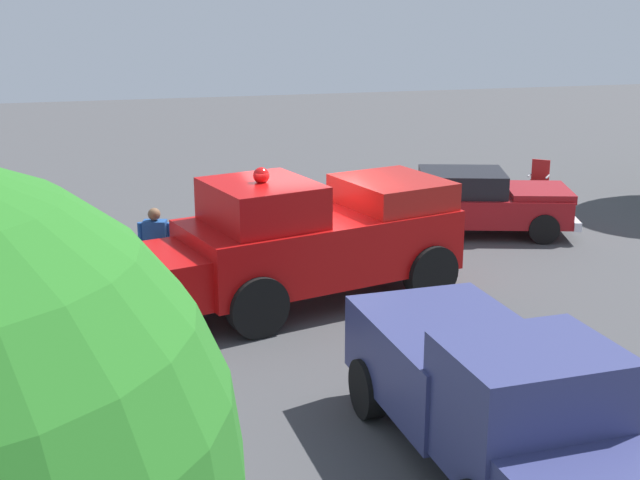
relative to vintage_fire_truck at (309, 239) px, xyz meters
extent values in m
plane|color=#424244|center=(0.81, -0.25, -1.20)|extent=(60.00, 60.00, 0.00)
cylinder|color=black|center=(-1.37, 1.19, -0.68)|extent=(0.59, 1.09, 1.04)
cylinder|color=black|center=(0.56, 1.73, -0.68)|extent=(0.59, 1.09, 1.04)
cylinder|color=black|center=(-0.43, -2.18, -0.68)|extent=(0.59, 1.09, 1.04)
cylinder|color=black|center=(1.50, -1.64, -0.68)|extent=(0.59, 1.09, 1.04)
cube|color=#B70C0C|center=(0.06, -0.23, -0.15)|extent=(3.34, 5.28, 1.10)
cube|color=#B70C0C|center=(-0.70, 2.52, -0.28)|extent=(1.94, 1.34, 0.84)
cube|color=#B70C0C|center=(-0.25, 0.88, 0.75)|extent=(2.29, 2.15, 0.76)
cube|color=#B21914|center=(0.48, -1.72, 0.60)|extent=(2.34, 2.16, 0.60)
cube|color=silver|center=(-0.82, 2.95, -0.28)|extent=(1.42, 0.50, 0.64)
cube|color=silver|center=(-0.85, 3.05, -0.70)|extent=(2.21, 0.79, 0.24)
sphere|color=white|center=(-1.57, 2.74, -0.20)|extent=(0.32, 0.32, 0.26)
sphere|color=white|center=(-0.07, 3.16, -0.20)|extent=(0.32, 0.32, 0.26)
sphere|color=red|center=(-0.25, 0.88, 1.25)|extent=(0.34, 0.34, 0.28)
cylinder|color=black|center=(3.94, -6.42, -0.86)|extent=(0.44, 0.73, 0.68)
cylinder|color=black|center=(2.37, -5.96, -0.86)|extent=(0.44, 0.73, 0.68)
cylinder|color=black|center=(4.76, -3.64, -0.86)|extent=(0.44, 0.73, 0.68)
cylinder|color=black|center=(3.19, -3.18, -0.86)|extent=(0.44, 0.73, 0.68)
cube|color=maroon|center=(3.56, -4.80, -0.58)|extent=(2.91, 4.54, 0.64)
cube|color=maroon|center=(3.15, -6.19, -0.22)|extent=(1.97, 1.81, 0.20)
cube|color=black|center=(3.65, -4.51, -0.02)|extent=(2.03, 2.26, 0.56)
cube|color=silver|center=(2.95, -6.89, -0.80)|extent=(1.87, 0.69, 0.20)
cylinder|color=black|center=(-4.36, -1.49, -0.80)|extent=(0.81, 0.32, 0.80)
cylinder|color=black|center=(-4.45, 0.27, -0.80)|extent=(0.81, 0.32, 0.80)
cube|color=navy|center=(-5.00, -0.65, -0.25)|extent=(2.80, 2.05, 1.00)
cube|color=navy|center=(-6.90, -0.75, 0.00)|extent=(1.60, 1.88, 1.40)
cylinder|color=#B7BABF|center=(1.26, -2.13, -0.98)|extent=(0.04, 0.04, 0.44)
cylinder|color=#B7BABF|center=(1.08, -2.53, -0.98)|extent=(0.04, 0.04, 0.44)
cylinder|color=#B7BABF|center=(0.86, -1.95, -0.98)|extent=(0.04, 0.04, 0.44)
cylinder|color=#B7BABF|center=(0.68, -2.35, -0.98)|extent=(0.04, 0.04, 0.44)
cube|color=#1959A5|center=(0.97, -2.24, -0.74)|extent=(0.63, 0.63, 0.04)
cube|color=#1959A5|center=(0.75, -2.14, -0.46)|extent=(0.23, 0.45, 0.56)
cube|color=#B7BABF|center=(1.07, -2.02, -0.58)|extent=(0.42, 0.21, 0.03)
cube|color=#B7BABF|center=(0.87, -2.46, -0.58)|extent=(0.42, 0.21, 0.03)
cylinder|color=#B7BABF|center=(6.00, -7.93, -0.98)|extent=(0.04, 0.04, 0.44)
cylinder|color=#B7BABF|center=(6.27, -7.59, -0.98)|extent=(0.04, 0.04, 0.44)
cylinder|color=#B7BABF|center=(6.34, -8.21, -0.98)|extent=(0.04, 0.04, 0.44)
cylinder|color=#B7BABF|center=(6.61, -7.86, -0.98)|extent=(0.04, 0.04, 0.44)
cube|color=#B21E1E|center=(6.30, -7.90, -0.74)|extent=(0.67, 0.67, 0.04)
cube|color=#B21E1E|center=(6.49, -8.05, -0.46)|extent=(0.33, 0.40, 0.56)
cube|color=#B7BABF|center=(6.16, -8.09, -0.58)|extent=(0.37, 0.30, 0.03)
cube|color=#B7BABF|center=(6.45, -7.71, -0.58)|extent=(0.37, 0.30, 0.03)
cylinder|color=#B7BABF|center=(3.46, -1.61, -0.98)|extent=(0.04, 0.04, 0.44)
cylinder|color=#B7BABF|center=(3.04, -1.74, -0.98)|extent=(0.04, 0.04, 0.44)
cylinder|color=#B7BABF|center=(3.32, -1.19, -0.98)|extent=(0.04, 0.04, 0.44)
cylinder|color=#B7BABF|center=(2.90, -1.32, -0.98)|extent=(0.04, 0.04, 0.44)
cube|color=orange|center=(3.18, -1.46, -0.74)|extent=(0.60, 0.60, 0.04)
cube|color=orange|center=(3.11, -1.24, -0.46)|extent=(0.47, 0.18, 0.56)
cube|color=#B7BABF|center=(3.41, -1.39, -0.58)|extent=(0.17, 0.43, 0.03)
cube|color=#B7BABF|center=(2.95, -1.54, -0.58)|extent=(0.17, 0.43, 0.03)
cylinder|color=#383842|center=(1.25, -2.27, -0.97)|extent=(0.17, 0.17, 0.45)
cylinder|color=#383842|center=(1.17, -2.45, -0.97)|extent=(0.17, 0.17, 0.45)
cube|color=#383842|center=(1.11, -2.20, -0.69)|extent=(0.46, 0.32, 0.13)
cube|color=#383842|center=(1.03, -2.38, -0.69)|extent=(0.46, 0.32, 0.13)
cube|color=#26262D|center=(0.88, -2.21, -0.39)|extent=(0.37, 0.46, 0.54)
sphere|color=tan|center=(0.90, -2.22, -0.02)|extent=(0.29, 0.29, 0.22)
cylinder|color=#2D334C|center=(1.00, 2.53, -0.76)|extent=(0.18, 0.18, 0.88)
cylinder|color=#2D334C|center=(1.06, 2.74, -0.76)|extent=(0.18, 0.18, 0.88)
cube|color=#1E478C|center=(1.03, 2.63, -0.04)|extent=(0.36, 0.47, 0.56)
cylinder|color=#1E478C|center=(0.96, 2.37, -0.10)|extent=(0.12, 0.12, 0.60)
cylinder|color=#1E478C|center=(1.10, 2.89, -0.10)|extent=(0.12, 0.12, 0.60)
sphere|color=brown|center=(1.03, 2.63, 0.36)|extent=(0.28, 0.28, 0.23)
cube|color=orange|center=(2.92, -0.08, -1.18)|extent=(0.40, 0.40, 0.04)
cone|color=orange|center=(2.92, -0.08, -0.86)|extent=(0.32, 0.32, 0.60)
camera|label=1|loc=(-14.54, 3.50, 4.34)|focal=48.98mm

